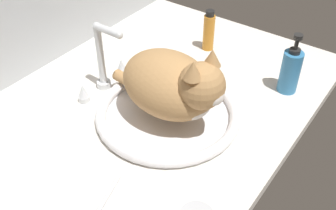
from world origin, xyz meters
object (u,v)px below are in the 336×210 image
faucet (103,64)px  amber_bottle (209,31)px  sink_basin (168,113)px  soap_pump_bottle (290,71)px  cat (174,85)px  toothbrush (99,209)px

faucet → amber_bottle: faucet is taller
amber_bottle → sink_basin: bearing=-165.0°
amber_bottle → soap_pump_bottle: bearing=-101.5°
cat → amber_bottle: cat is taller
soap_pump_bottle → amber_bottle: bearing=78.5°
sink_basin → cat: cat is taller
soap_pump_bottle → toothbrush: (-61.61, 14.62, -6.01)cm
amber_bottle → cat: bearing=-162.0°
amber_bottle → toothbrush: bearing=-167.3°
sink_basin → toothbrush: bearing=-169.7°
cat → faucet: bearing=89.4°
cat → soap_pump_bottle: bearing=-31.9°
faucet → cat: cat is taller
faucet → cat: 24.22cm
sink_basin → toothbrush: (-32.36, -5.85, -0.65)cm
cat → soap_pump_bottle: size_ratio=2.00×
toothbrush → soap_pump_bottle: bearing=-13.3°
amber_bottle → soap_pump_bottle: soap_pump_bottle is taller
amber_bottle → toothbrush: size_ratio=0.75×
soap_pump_bottle → faucet: bearing=124.6°
sink_basin → cat: 10.35cm
soap_pump_bottle → toothbrush: bearing=166.7°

